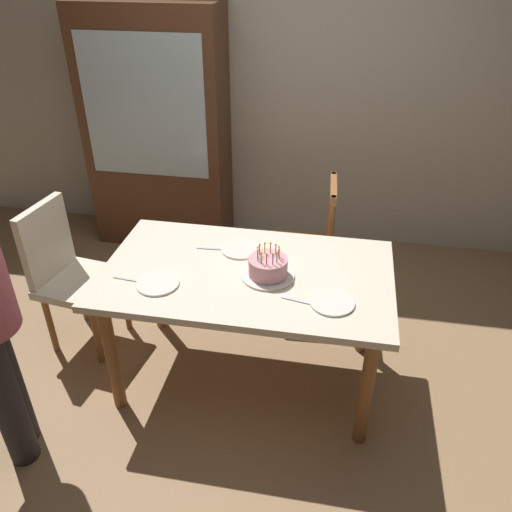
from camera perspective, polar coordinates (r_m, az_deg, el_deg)
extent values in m
plane|color=#93704C|center=(3.22, -0.90, -13.00)|extent=(6.40, 6.40, 0.00)
cube|color=beige|center=(4.22, 4.06, 18.57)|extent=(6.40, 0.10, 2.60)
cube|color=beige|center=(2.74, -1.03, -2.03)|extent=(1.54, 0.91, 0.04)
cylinder|color=brown|center=(2.91, -15.71, -10.71)|extent=(0.07, 0.07, 0.72)
cylinder|color=brown|center=(2.69, 12.14, -14.39)|extent=(0.07, 0.07, 0.72)
cylinder|color=brown|center=(3.41, -10.94, -2.86)|extent=(0.07, 0.07, 0.72)
cylinder|color=brown|center=(3.22, 12.14, -5.30)|extent=(0.07, 0.07, 0.72)
cylinder|color=silver|center=(2.69, 1.33, -2.17)|extent=(0.28, 0.28, 0.01)
cylinder|color=#D18C93|center=(2.66, 1.34, -1.19)|extent=(0.20, 0.20, 0.10)
cylinder|color=#F2994C|center=(2.61, 2.59, 0.15)|extent=(0.01, 0.01, 0.05)
sphere|color=#FFC64C|center=(2.60, 2.61, 0.78)|extent=(0.01, 0.01, 0.01)
cylinder|color=#D872CC|center=(2.63, 2.53, 0.39)|extent=(0.01, 0.01, 0.05)
sphere|color=#FFC64C|center=(2.61, 2.55, 1.02)|extent=(0.01, 0.01, 0.01)
cylinder|color=#D872CC|center=(2.65, 2.21, 0.66)|extent=(0.01, 0.01, 0.05)
sphere|color=#FFC64C|center=(2.63, 2.22, 1.28)|extent=(0.01, 0.01, 0.01)
cylinder|color=#F2994C|center=(2.66, 1.62, 0.83)|extent=(0.01, 0.01, 0.05)
sphere|color=#FFC64C|center=(2.65, 1.63, 1.45)|extent=(0.01, 0.01, 0.01)
cylinder|color=yellow|center=(2.66, 0.98, 0.82)|extent=(0.01, 0.01, 0.05)
sphere|color=#FFC64C|center=(2.64, 0.99, 1.44)|extent=(0.01, 0.01, 0.01)
cylinder|color=#E54C4C|center=(2.64, 0.39, 0.60)|extent=(0.01, 0.01, 0.05)
sphere|color=#FFC64C|center=(2.63, 0.39, 1.22)|extent=(0.01, 0.01, 0.01)
cylinder|color=#66CC72|center=(2.63, 0.17, 0.36)|extent=(0.01, 0.01, 0.05)
sphere|color=#FFC64C|center=(2.61, 0.17, 0.99)|extent=(0.01, 0.01, 0.01)
cylinder|color=#D872CC|center=(2.60, 0.20, 0.02)|extent=(0.01, 0.01, 0.05)
sphere|color=#FFC64C|center=(2.58, 0.20, 0.65)|extent=(0.01, 0.01, 0.01)
cylinder|color=#66CC72|center=(2.58, 0.58, -0.29)|extent=(0.01, 0.01, 0.05)
sphere|color=#FFC64C|center=(2.56, 0.59, 0.35)|extent=(0.01, 0.01, 0.01)
cylinder|color=#E54C4C|center=(2.57, 1.18, -0.44)|extent=(0.01, 0.01, 0.05)
sphere|color=#FFC64C|center=(2.55, 1.19, 0.20)|extent=(0.01, 0.01, 0.01)
cylinder|color=#D872CC|center=(2.57, 1.87, -0.39)|extent=(0.01, 0.01, 0.05)
sphere|color=#FFC64C|center=(2.56, 1.88, 0.24)|extent=(0.01, 0.01, 0.01)
cylinder|color=#66CC72|center=(2.59, 2.33, -0.21)|extent=(0.01, 0.01, 0.05)
sphere|color=#FFC64C|center=(2.57, 2.35, 0.43)|extent=(0.01, 0.01, 0.01)
cylinder|color=silver|center=(2.67, -10.87, -3.03)|extent=(0.22, 0.22, 0.01)
cylinder|color=silver|center=(2.91, -1.74, 0.77)|extent=(0.22, 0.22, 0.01)
cylinder|color=silver|center=(2.52, 8.45, -5.13)|extent=(0.22, 0.22, 0.01)
cube|color=silver|center=(2.74, -13.90, -2.54)|extent=(0.18, 0.03, 0.01)
cube|color=silver|center=(2.93, -4.87, 0.83)|extent=(0.18, 0.03, 0.01)
cube|color=silver|center=(2.52, 4.79, -4.98)|extent=(0.18, 0.05, 0.01)
cube|color=brown|center=(3.52, 4.75, 0.69)|extent=(0.46, 0.46, 0.05)
cylinder|color=brown|center=(3.80, 2.18, -0.87)|extent=(0.04, 0.04, 0.42)
cylinder|color=brown|center=(3.52, 1.65, -3.85)|extent=(0.04, 0.04, 0.42)
cylinder|color=brown|center=(3.79, 7.30, -1.23)|extent=(0.04, 0.04, 0.42)
cylinder|color=brown|center=(3.51, 7.19, -4.24)|extent=(0.04, 0.04, 0.42)
cylinder|color=brown|center=(3.56, 8.32, 5.40)|extent=(0.04, 0.04, 0.50)
cylinder|color=brown|center=(3.24, 8.28, 2.58)|extent=(0.04, 0.04, 0.50)
cube|color=brown|center=(3.30, 8.60, 7.43)|extent=(0.06, 0.40, 0.06)
cube|color=beige|center=(3.36, -18.75, -2.85)|extent=(0.50, 0.50, 0.05)
cylinder|color=brown|center=(3.30, -17.26, -8.40)|extent=(0.04, 0.04, 0.42)
cylinder|color=brown|center=(3.52, -14.27, -5.07)|extent=(0.04, 0.04, 0.42)
cylinder|color=brown|center=(3.49, -21.93, -7.02)|extent=(0.04, 0.04, 0.42)
cylinder|color=brown|center=(3.69, -18.81, -3.96)|extent=(0.04, 0.04, 0.42)
cube|color=beige|center=(3.35, -22.27, 1.33)|extent=(0.10, 0.40, 0.50)
cylinder|color=#262328|center=(2.80, -25.95, -14.29)|extent=(0.14, 0.14, 0.80)
cylinder|color=#262328|center=(2.89, -25.84, -12.49)|extent=(0.14, 0.14, 0.80)
cube|color=#56331E|center=(4.28, -10.87, 13.42)|extent=(1.10, 0.44, 1.90)
cube|color=silver|center=(4.01, -12.35, 15.75)|extent=(0.94, 0.01, 1.04)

